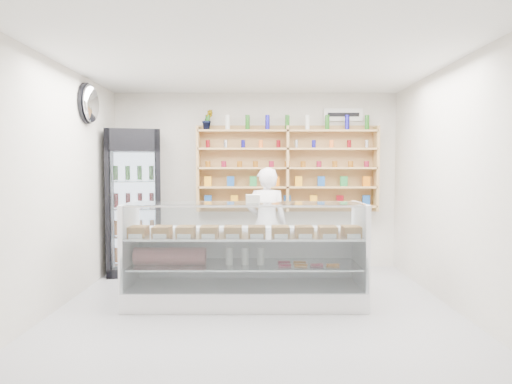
{
  "coord_description": "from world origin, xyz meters",
  "views": [
    {
      "loc": [
        -0.01,
        -4.84,
        1.6
      ],
      "look_at": [
        0.0,
        0.9,
        1.3
      ],
      "focal_mm": 32.0,
      "sensor_mm": 36.0,
      "label": 1
    }
  ],
  "objects": [
    {
      "name": "wall_sign",
      "position": [
        1.4,
        2.47,
        2.45
      ],
      "size": [
        0.62,
        0.03,
        0.2
      ],
      "primitive_type": "cube",
      "color": "white",
      "rests_on": "back_wall"
    },
    {
      "name": "shop_worker",
      "position": [
        0.16,
        1.67,
        0.81
      ],
      "size": [
        0.59,
        0.39,
        1.61
      ],
      "primitive_type": "imported",
      "rotation": [
        0.0,
        0.0,
        3.16
      ],
      "color": "silver",
      "rests_on": "floor"
    },
    {
      "name": "drinks_cooler",
      "position": [
        -1.85,
        2.08,
        1.09
      ],
      "size": [
        0.93,
        0.91,
        2.17
      ],
      "rotation": [
        0.0,
        0.0,
        0.22
      ],
      "color": "black",
      "rests_on": "floor"
    },
    {
      "name": "room",
      "position": [
        0.0,
        0.0,
        1.4
      ],
      "size": [
        5.0,
        5.0,
        5.0
      ],
      "color": "#9C9DA1",
      "rests_on": "ground"
    },
    {
      "name": "security_mirror",
      "position": [
        -2.17,
        1.2,
        2.45
      ],
      "size": [
        0.15,
        0.5,
        0.5
      ],
      "primitive_type": "ellipsoid",
      "color": "silver",
      "rests_on": "left_wall"
    },
    {
      "name": "display_counter",
      "position": [
        -0.12,
        0.47,
        0.34
      ],
      "size": [
        2.75,
        0.82,
        1.2
      ],
      "color": "white",
      "rests_on": "floor"
    },
    {
      "name": "wall_shelving",
      "position": [
        0.5,
        2.34,
        1.59
      ],
      "size": [
        2.84,
        0.28,
        1.33
      ],
      "color": "tan",
      "rests_on": "back_wall"
    },
    {
      "name": "potted_plant",
      "position": [
        -0.75,
        2.34,
        2.35
      ],
      "size": [
        0.22,
        0.2,
        0.32
      ],
      "primitive_type": "imported",
      "rotation": [
        0.0,
        0.0,
        0.41
      ],
      "color": "#1E6626",
      "rests_on": "wall_shelving"
    }
  ]
}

